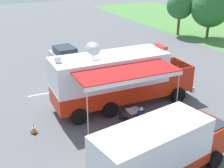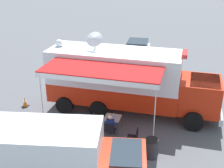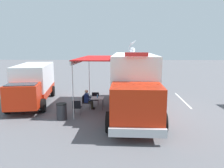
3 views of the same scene
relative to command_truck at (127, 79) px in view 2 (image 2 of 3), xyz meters
The scene contains 13 objects.
ground_plane 2.08m from the command_truck, 94.11° to the right, with size 100.00×100.00×0.00m, color #5B5B60.
lot_stripe 5.20m from the command_truck, 144.05° to the right, with size 0.12×4.80×0.01m, color silver.
command_truck is the anchor object (origin of this frame).
folding_table 2.60m from the command_truck, ahead, with size 0.82×0.82×0.73m.
water_bottle 2.52m from the command_truck, ahead, with size 0.07×0.07×0.22m.
folding_chair_at_table 3.38m from the command_truck, ahead, with size 0.49×0.49×0.87m.
folding_chair_beside_table 3.09m from the command_truck, 24.40° to the right, with size 0.49×0.49×0.87m.
folding_chair_spare_by_truck 3.78m from the command_truck, 16.96° to the left, with size 0.48×0.48×0.87m.
seated_responder 3.15m from the command_truck, ahead, with size 0.67×0.56×1.25m.
trash_bin 4.70m from the command_truck, 25.24° to the left, with size 0.57×0.57×0.91m.
traffic_cone 6.19m from the command_truck, 81.08° to the right, with size 0.36×0.36×0.58m.
support_truck 7.18m from the command_truck, 13.70° to the right, with size 3.19×7.04×2.70m.
car_behind_truck 8.87m from the command_truck, behind, with size 4.27×2.15×1.76m.
Camera 2 is at (15.26, 3.58, 8.21)m, focal length 48.66 mm.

